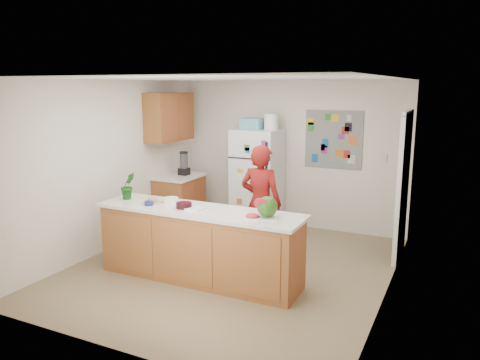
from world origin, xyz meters
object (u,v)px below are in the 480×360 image
at_px(refrigerator, 257,179).
at_px(watermelon, 267,207).
at_px(person, 261,203).
at_px(cherry_bowl, 184,205).

distance_m(refrigerator, watermelon, 2.65).
xyz_separation_m(refrigerator, person, (0.68, -1.42, -0.03)).
distance_m(person, watermelon, 1.09).
relative_size(refrigerator, person, 1.04).
height_order(watermelon, cherry_bowl, watermelon).
bearing_deg(refrigerator, cherry_bowl, -88.43).
height_order(refrigerator, watermelon, refrigerator).
xyz_separation_m(person, watermelon, (0.49, -0.95, 0.23)).
bearing_deg(cherry_bowl, refrigerator, 91.57).
xyz_separation_m(person, cherry_bowl, (-0.61, -1.00, 0.14)).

